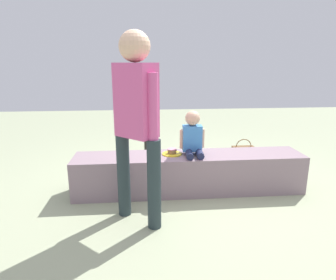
# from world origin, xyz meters

# --- Properties ---
(ground_plane) EXTENTS (12.00, 12.00, 0.00)m
(ground_plane) POSITION_xyz_m (0.00, 0.00, 0.00)
(ground_plane) COLOR #9DA683
(concrete_ledge) EXTENTS (2.54, 0.47, 0.43)m
(concrete_ledge) POSITION_xyz_m (0.00, 0.00, 0.21)
(concrete_ledge) COLOR gray
(concrete_ledge) RESTS_ON ground_plane
(child_seated) EXTENTS (0.28, 0.32, 0.48)m
(child_seated) POSITION_xyz_m (0.03, 0.01, 0.64)
(child_seated) COLOR #1C2243
(child_seated) RESTS_ON concrete_ledge
(adult_standing) EXTENTS (0.39, 0.38, 1.67)m
(adult_standing) POSITION_xyz_m (-0.56, -0.61, 1.01)
(adult_standing) COLOR #243235
(adult_standing) RESTS_ON ground_plane
(cake_plate) EXTENTS (0.22, 0.22, 0.07)m
(cake_plate) POSITION_xyz_m (-0.19, 0.03, 0.45)
(cake_plate) COLOR yellow
(cake_plate) RESTS_ON concrete_ledge
(gift_bag) EXTENTS (0.19, 0.11, 0.31)m
(gift_bag) POSITION_xyz_m (-0.73, 0.47, 0.14)
(gift_bag) COLOR #4C99E0
(gift_bag) RESTS_ON ground_plane
(railing_post) EXTENTS (0.36, 0.36, 1.06)m
(railing_post) POSITION_xyz_m (-0.44, 1.27, 0.39)
(railing_post) COLOR black
(railing_post) RESTS_ON ground_plane
(water_bottle_near_gift) EXTENTS (0.07, 0.07, 0.24)m
(water_bottle_near_gift) POSITION_xyz_m (0.37, 1.22, 0.11)
(water_bottle_near_gift) COLOR silver
(water_bottle_near_gift) RESTS_ON ground_plane
(water_bottle_far_side) EXTENTS (0.07, 0.07, 0.19)m
(water_bottle_far_side) POSITION_xyz_m (-0.17, 0.86, 0.08)
(water_bottle_far_side) COLOR silver
(water_bottle_far_side) RESTS_ON ground_plane
(party_cup_red) EXTENTS (0.07, 0.07, 0.12)m
(party_cup_red) POSITION_xyz_m (-0.03, 0.58, 0.06)
(party_cup_red) COLOR red
(party_cup_red) RESTS_ON ground_plane
(cake_box_white) EXTENTS (0.37, 0.36, 0.11)m
(cake_box_white) POSITION_xyz_m (0.62, 1.12, 0.06)
(cake_box_white) COLOR white
(cake_box_white) RESTS_ON ground_plane
(handbag_black_leather) EXTENTS (0.33, 0.13, 0.31)m
(handbag_black_leather) POSITION_xyz_m (0.20, 0.76, 0.10)
(handbag_black_leather) COLOR black
(handbag_black_leather) RESTS_ON ground_plane
(handbag_brown_canvas) EXTENTS (0.32, 0.15, 0.34)m
(handbag_brown_canvas) POSITION_xyz_m (0.96, 0.95, 0.12)
(handbag_brown_canvas) COLOR brown
(handbag_brown_canvas) RESTS_ON ground_plane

